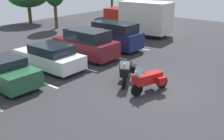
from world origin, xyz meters
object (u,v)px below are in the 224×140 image
object	(u,v)px
motorcycle_second	(127,71)
car_green	(3,71)
car_navy	(112,35)
motorcycle_touring	(149,80)
car_white	(50,57)
box_truck	(139,17)
car_maroon	(86,44)

from	to	relation	value
motorcycle_second	car_green	size ratio (longest dim) A/B	0.47
car_navy	motorcycle_touring	bearing A→B (deg)	-129.73
motorcycle_touring	car_green	size ratio (longest dim) A/B	0.49
car_green	car_white	xyz separation A→B (m)	(3.02, 0.10, 0.02)
motorcycle_second	box_truck	distance (m)	11.78
car_white	box_truck	world-z (taller)	box_truck
car_green	box_truck	bearing A→B (deg)	4.01
car_white	box_truck	xyz separation A→B (m)	(11.19, 0.89, 0.87)
motorcycle_second	car_navy	world-z (taller)	car_navy
car_green	car_maroon	size ratio (longest dim) A/B	0.99
motorcycle_second	car_green	distance (m)	6.25
car_white	car_maroon	xyz separation A→B (m)	(2.88, -0.25, 0.23)
motorcycle_touring	car_navy	xyz separation A→B (m)	(5.19, 6.24, 0.35)
car_green	car_white	size ratio (longest dim) A/B	0.98
motorcycle_touring	car_maroon	xyz separation A→B (m)	(2.24, 6.15, 0.29)
car_maroon	motorcycle_touring	bearing A→B (deg)	-110.00
car_navy	box_truck	xyz separation A→B (m)	(5.37, 1.05, 0.58)
car_maroon	car_navy	distance (m)	2.95
car_green	car_white	bearing A→B (deg)	1.97
motorcycle_touring	car_green	world-z (taller)	car_green
box_truck	motorcycle_touring	bearing A→B (deg)	-145.37
motorcycle_touring	box_truck	size ratio (longest dim) A/B	0.35
car_green	car_navy	xyz separation A→B (m)	(8.85, -0.05, 0.30)
car_maroon	car_white	bearing A→B (deg)	174.99
motorcycle_touring	car_green	bearing A→B (deg)	120.17
motorcycle_second	box_truck	size ratio (longest dim) A/B	0.34
car_maroon	car_green	bearing A→B (deg)	178.56
motorcycle_touring	motorcycle_second	bearing A→B (deg)	77.19
box_truck	car_white	bearing A→B (deg)	-175.45
car_navy	box_truck	size ratio (longest dim) A/B	0.79
car_green	car_navy	world-z (taller)	car_navy
motorcycle_touring	car_white	bearing A→B (deg)	95.69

